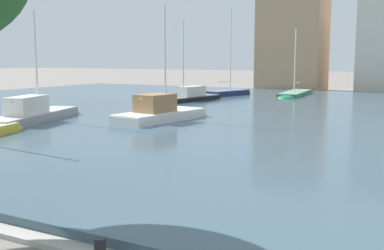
{
  "coord_description": "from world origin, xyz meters",
  "views": [
    {
      "loc": [
        6.31,
        1.18,
        4.04
      ],
      "look_at": [
        0.24,
        12.51,
        2.2
      ],
      "focal_mm": 43.61,
      "sensor_mm": 36.0,
      "label": 1
    }
  ],
  "objects_px": {
    "sailboat_grey": "(38,116)",
    "sailboat_navy": "(231,94)",
    "sailboat_black": "(184,99)",
    "sailboat_green": "(294,95)",
    "mooring_bollard": "(100,250)",
    "sailboat_white": "(165,115)"
  },
  "relations": [
    {
      "from": "mooring_bollard",
      "to": "sailboat_grey",
      "type": "bearing_deg",
      "value": 139.58
    },
    {
      "from": "sailboat_navy",
      "to": "mooring_bollard",
      "type": "xyz_separation_m",
      "value": [
        13.12,
        -36.8,
        -0.22
      ]
    },
    {
      "from": "sailboat_white",
      "to": "sailboat_grey",
      "type": "distance_m",
      "value": 7.63
    },
    {
      "from": "sailboat_navy",
      "to": "sailboat_black",
      "type": "xyz_separation_m",
      "value": [
        -0.71,
        -8.62,
        0.06
      ]
    },
    {
      "from": "sailboat_green",
      "to": "mooring_bollard",
      "type": "height_order",
      "value": "sailboat_green"
    },
    {
      "from": "sailboat_white",
      "to": "mooring_bollard",
      "type": "distance_m",
      "value": 19.28
    },
    {
      "from": "sailboat_grey",
      "to": "sailboat_navy",
      "type": "bearing_deg",
      "value": 84.26
    },
    {
      "from": "sailboat_black",
      "to": "mooring_bollard",
      "type": "relative_size",
      "value": 17.8
    },
    {
      "from": "sailboat_white",
      "to": "sailboat_navy",
      "type": "relative_size",
      "value": 0.84
    },
    {
      "from": "sailboat_white",
      "to": "sailboat_grey",
      "type": "height_order",
      "value": "sailboat_white"
    },
    {
      "from": "sailboat_white",
      "to": "sailboat_black",
      "type": "bearing_deg",
      "value": 113.86
    },
    {
      "from": "sailboat_white",
      "to": "sailboat_green",
      "type": "relative_size",
      "value": 0.77
    },
    {
      "from": "sailboat_navy",
      "to": "sailboat_green",
      "type": "bearing_deg",
      "value": 21.08
    },
    {
      "from": "sailboat_navy",
      "to": "sailboat_grey",
      "type": "xyz_separation_m",
      "value": [
        -2.37,
        -23.61,
        0.14
      ]
    },
    {
      "from": "sailboat_navy",
      "to": "sailboat_black",
      "type": "height_order",
      "value": "sailboat_navy"
    },
    {
      "from": "sailboat_white",
      "to": "sailboat_green",
      "type": "xyz_separation_m",
      "value": [
        1.66,
        21.98,
        -0.27
      ]
    },
    {
      "from": "sailboat_grey",
      "to": "sailboat_green",
      "type": "distance_m",
      "value": 27.14
    },
    {
      "from": "sailboat_black",
      "to": "mooring_bollard",
      "type": "height_order",
      "value": "sailboat_black"
    },
    {
      "from": "sailboat_black",
      "to": "sailboat_green",
      "type": "bearing_deg",
      "value": 58.87
    },
    {
      "from": "sailboat_grey",
      "to": "sailboat_black",
      "type": "distance_m",
      "value": 15.08
    },
    {
      "from": "sailboat_grey",
      "to": "mooring_bollard",
      "type": "xyz_separation_m",
      "value": [
        15.49,
        -13.19,
        -0.37
      ]
    },
    {
      "from": "sailboat_navy",
      "to": "mooring_bollard",
      "type": "relative_size",
      "value": 17.71
    }
  ]
}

